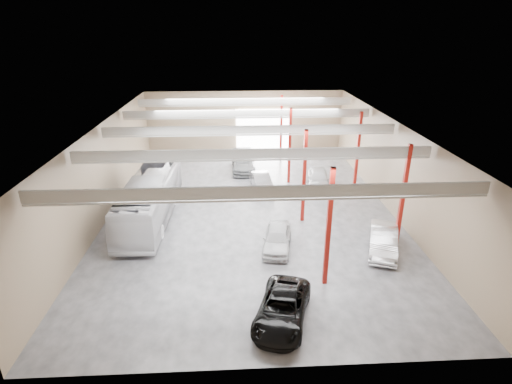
{
  "coord_description": "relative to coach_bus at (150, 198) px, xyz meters",
  "views": [
    {
      "loc": [
        -1.15,
        -28.89,
        13.61
      ],
      "look_at": [
        0.33,
        -1.55,
        2.2
      ],
      "focal_mm": 28.0,
      "sensor_mm": 36.0,
      "label": 1
    }
  ],
  "objects": [
    {
      "name": "car_right_far",
      "position": [
        13.94,
        5.9,
        -0.91
      ],
      "size": [
        2.54,
        4.87,
        1.58
      ],
      "primitive_type": "imported",
      "rotation": [
        0.0,
        0.0,
        -0.15
      ],
      "color": "silver",
      "rests_on": "ground"
    },
    {
      "name": "car_row_a",
      "position": [
        9.07,
        -4.92,
        -0.96
      ],
      "size": [
        2.48,
        4.6,
        1.49
      ],
      "primitive_type": "imported",
      "rotation": [
        0.0,
        0.0,
        -0.17
      ],
      "color": "silver",
      "rests_on": "ground"
    },
    {
      "name": "depot_shell",
      "position": [
        7.72,
        1.57,
        3.27
      ],
      "size": [
        22.12,
        32.12,
        7.06
      ],
      "color": "#3F3F44",
      "rests_on": "ground"
    },
    {
      "name": "car_right_near",
      "position": [
        15.88,
        -5.67,
        -0.91
      ],
      "size": [
        3.16,
        5.1,
        1.59
      ],
      "primitive_type": "imported",
      "rotation": [
        0.0,
        0.0,
        -0.33
      ],
      "color": "silver",
      "rests_on": "ground"
    },
    {
      "name": "black_sedan",
      "position": [
        8.6,
        -11.92,
        -0.99
      ],
      "size": [
        3.72,
        5.56,
        1.42
      ],
      "primitive_type": "imported",
      "rotation": [
        0.0,
        0.0,
        -0.29
      ],
      "color": "black",
      "rests_on": "ground"
    },
    {
      "name": "car_row_b",
      "position": [
        8.71,
        5.58,
        -1.0
      ],
      "size": [
        2.14,
        4.45,
        1.41
      ],
      "primitive_type": "imported",
      "rotation": [
        0.0,
        0.0,
        0.16
      ],
      "color": "#A7A7AC",
      "rests_on": "ground"
    },
    {
      "name": "car_row_c",
      "position": [
        7.21,
        10.78,
        -0.89
      ],
      "size": [
        2.35,
        5.64,
        1.63
      ],
      "primitive_type": "imported",
      "rotation": [
        0.0,
        0.0,
        0.01
      ],
      "color": "slate",
      "rests_on": "ground"
    },
    {
      "name": "coach_bus",
      "position": [
        0.0,
        0.0,
        0.0
      ],
      "size": [
        3.12,
        12.28,
        3.41
      ],
      "primitive_type": "imported",
      "rotation": [
        0.0,
        0.0,
        -0.02
      ],
      "color": "silver",
      "rests_on": "ground"
    }
  ]
}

